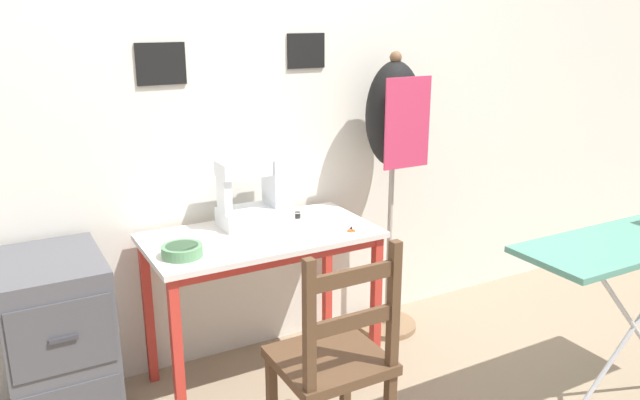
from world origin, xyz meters
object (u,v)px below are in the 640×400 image
object	(u,v)px
scissors	(351,228)
thread_spool_near_machine	(297,215)
sewing_machine	(258,193)
filing_cabinet	(59,348)
wooden_chair	(334,361)
fabric_bowl	(182,251)
dress_form	(394,134)

from	to	relation	value
scissors	thread_spool_near_machine	world-z (taller)	thread_spool_near_machine
sewing_machine	filing_cabinet	bearing A→B (deg)	-173.51
wooden_chair	filing_cabinet	distance (m)	1.11
scissors	thread_spool_near_machine	xyz separation A→B (m)	(-0.15, 0.25, 0.01)
sewing_machine	thread_spool_near_machine	xyz separation A→B (m)	(0.19, -0.03, -0.13)
sewing_machine	wooden_chair	world-z (taller)	sewing_machine
scissors	wooden_chair	xyz separation A→B (m)	(-0.38, -0.51, -0.30)
thread_spool_near_machine	fabric_bowl	bearing A→B (deg)	-161.73
scissors	filing_cabinet	xyz separation A→B (m)	(-1.26, 0.17, -0.35)
sewing_machine	fabric_bowl	size ratio (longest dim) A/B	2.05
wooden_chair	dress_form	xyz separation A→B (m)	(0.79, 0.77, 0.66)
thread_spool_near_machine	filing_cabinet	world-z (taller)	filing_cabinet
scissors	dress_form	distance (m)	0.60
scissors	thread_spool_near_machine	size ratio (longest dim) A/B	3.43
filing_cabinet	fabric_bowl	bearing A→B (deg)	-14.68
fabric_bowl	wooden_chair	xyz separation A→B (m)	(0.39, -0.55, -0.33)
sewing_machine	filing_cabinet	distance (m)	1.05
fabric_bowl	thread_spool_near_machine	bearing A→B (deg)	18.27
wooden_chair	dress_form	bearing A→B (deg)	44.23
dress_form	scissors	bearing A→B (deg)	-147.00
scissors	sewing_machine	bearing A→B (deg)	140.09
fabric_bowl	thread_spool_near_machine	world-z (taller)	fabric_bowl
thread_spool_near_machine	wooden_chair	size ratio (longest dim) A/B	0.04
fabric_bowl	scissors	size ratio (longest dim) A/B	1.25
wooden_chair	fabric_bowl	bearing A→B (deg)	125.18
wooden_chair	scissors	bearing A→B (deg)	52.84
filing_cabinet	dress_form	world-z (taller)	dress_form
fabric_bowl	thread_spool_near_machine	size ratio (longest dim) A/B	4.27
fabric_bowl	wooden_chair	bearing A→B (deg)	-54.82
sewing_machine	filing_cabinet	xyz separation A→B (m)	(-0.93, -0.11, -0.49)
wooden_chair	dress_form	size ratio (longest dim) A/B	0.61
thread_spool_near_machine	dress_form	distance (m)	0.65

